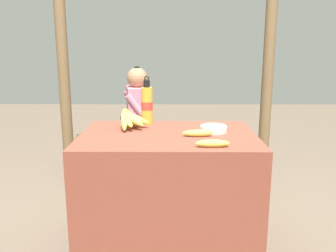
% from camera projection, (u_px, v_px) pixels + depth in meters
% --- Properties ---
extents(ground_plane, '(12.00, 12.00, 0.00)m').
position_uv_depth(ground_plane, '(168.00, 245.00, 2.44)').
color(ground_plane, brown).
extents(market_counter, '(1.11, 0.79, 0.79)m').
position_uv_depth(market_counter, '(168.00, 192.00, 2.35)').
color(market_counter, brown).
rests_on(market_counter, ground_plane).
extents(banana_bunch_ripe, '(0.21, 0.31, 0.15)m').
position_uv_depth(banana_bunch_ripe, '(130.00, 118.00, 2.40)').
color(banana_bunch_ripe, '#4C381E').
rests_on(banana_bunch_ripe, market_counter).
extents(serving_bowl, '(0.18, 0.18, 0.04)m').
position_uv_depth(serving_bowl, '(214.00, 128.00, 2.31)').
color(serving_bowl, silver).
rests_on(serving_bowl, market_counter).
extents(water_bottle, '(0.08, 0.08, 0.34)m').
position_uv_depth(water_bottle, '(147.00, 105.00, 2.52)').
color(water_bottle, gold).
rests_on(water_bottle, market_counter).
extents(loose_banana_front, '(0.19, 0.05, 0.04)m').
position_uv_depth(loose_banana_front, '(213.00, 143.00, 1.96)').
color(loose_banana_front, '#E0C64C').
rests_on(loose_banana_front, market_counter).
extents(loose_banana_side, '(0.19, 0.05, 0.04)m').
position_uv_depth(loose_banana_side, '(198.00, 133.00, 2.19)').
color(loose_banana_side, '#E0C64C').
rests_on(loose_banana_side, market_counter).
extents(wooden_bench, '(1.78, 0.32, 0.45)m').
position_uv_depth(wooden_bench, '(165.00, 144.00, 3.57)').
color(wooden_bench, brown).
rests_on(wooden_bench, ground_plane).
extents(seated_vendor, '(0.44, 0.42, 1.15)m').
position_uv_depth(seated_vendor, '(133.00, 116.00, 3.46)').
color(seated_vendor, '#564C60').
rests_on(seated_vendor, ground_plane).
extents(banana_bunch_green, '(0.18, 0.27, 0.14)m').
position_uv_depth(banana_bunch_green, '(218.00, 130.00, 3.53)').
color(banana_bunch_green, '#4C381E').
rests_on(banana_bunch_green, wooden_bench).
extents(support_post_near, '(0.12, 0.12, 2.63)m').
position_uv_depth(support_post_near, '(62.00, 48.00, 3.74)').
color(support_post_near, brown).
rests_on(support_post_near, ground_plane).
extents(support_post_far, '(0.12, 0.12, 2.63)m').
position_uv_depth(support_post_far, '(269.00, 48.00, 3.73)').
color(support_post_far, brown).
rests_on(support_post_far, ground_plane).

